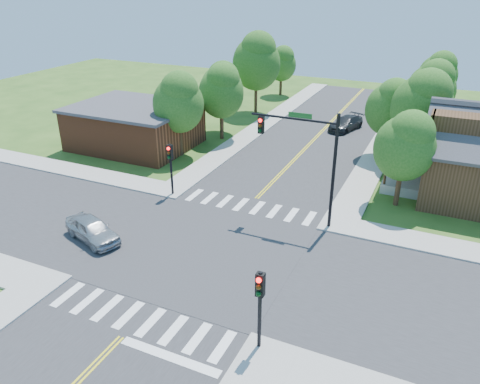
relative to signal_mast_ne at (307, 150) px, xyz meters
The scene contains 25 objects.
ground 8.37m from the signal_mast_ne, 125.00° to the right, with size 100.00×100.00×0.00m, color #2D5319.
road_ns 8.36m from the signal_mast_ne, 125.00° to the right, with size 10.00×90.00×0.04m, color #2D2D30.
road_ew 8.36m from the signal_mast_ne, 125.00° to the right, with size 90.00×10.00×0.04m, color #2D2D30.
intersection_patch 8.37m from the signal_mast_ne, 125.00° to the right, with size 10.20×10.20×0.06m, color #2D2D30.
sidewalk_nw 22.73m from the signal_mast_ne, 152.60° to the left, with size 40.00×40.00×0.14m.
crosswalk_north 6.23m from the signal_mast_ne, behind, with size 8.85×2.00×0.01m.
crosswalk_south 13.32m from the signal_mast_ne, 108.36° to the right, with size 8.85×2.00×0.01m.
centerline 8.34m from the signal_mast_ne, 125.00° to the right, with size 0.30×90.00×0.01m.
stop_bar 14.12m from the signal_mast_ne, 96.11° to the right, with size 4.60×0.45×0.09m, color white.
signal_mast_ne is the anchor object (origin of this frame).
signal_pole_se 11.55m from the signal_mast_ne, 81.44° to the right, with size 0.34×0.42×3.80m.
signal_pole_nw 9.76m from the signal_mast_ne, behind, with size 0.34×0.42×3.80m.
building_nw 19.87m from the signal_mast_ne, 157.21° to the left, with size 10.40×8.40×3.73m.
tree_e_a 7.11m from the signal_mast_ne, 44.39° to the left, with size 3.89×3.70×6.62m.
tree_e_b 13.50m from the signal_mast_ne, 66.82° to the left, with size 4.68×4.45×7.96m.
tree_e_c 21.53m from the signal_mast_ne, 75.48° to the left, with size 4.35×4.13×7.40m.
tree_e_d 30.22m from the signal_mast_ne, 79.61° to the left, with size 4.08×3.88×6.94m.
tree_w_a 14.92m from the signal_mast_ne, 151.34° to the left, with size 4.26×4.05×7.24m.
tree_w_b 19.16m from the signal_mast_ne, 131.66° to the left, with size 4.09×3.89×6.96m.
tree_w_c 25.64m from the signal_mast_ne, 119.29° to the left, with size 5.21×4.95×8.86m.
tree_w_d 33.97m from the signal_mast_ne, 112.33° to the left, with size 3.67×3.48×6.23m.
tree_house 14.19m from the signal_mast_ne, 78.47° to the left, with size 3.98×3.78×6.76m.
tree_bldg 17.32m from the signal_mast_ne, 133.37° to the left, with size 4.18×3.97×7.10m.
car_silver 13.34m from the signal_mast_ne, 145.50° to the right, with size 4.37×2.87×1.38m, color #B1B5B9.
car_dgrey 20.65m from the signal_mast_ne, 95.50° to the left, with size 3.12×4.89×1.32m, color #282A2C.
Camera 1 is at (11.09, -19.49, 14.18)m, focal length 35.00 mm.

